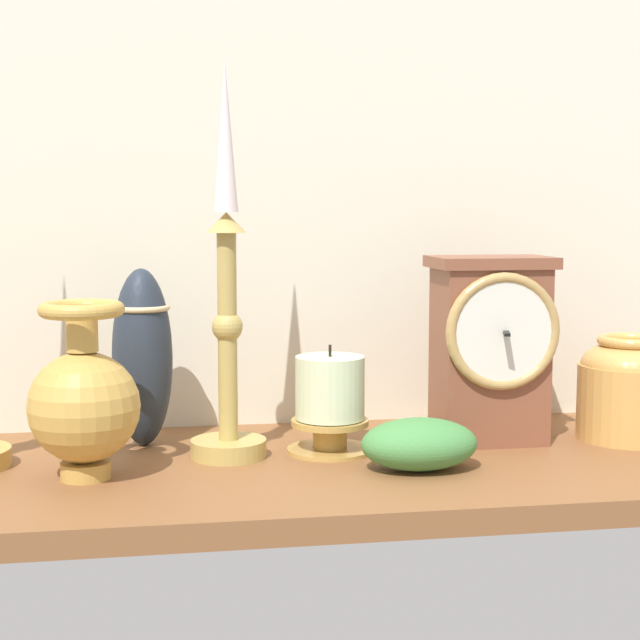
# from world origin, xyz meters

# --- Properties ---
(ground_plane) EXTENTS (1.00, 0.36, 0.02)m
(ground_plane) POSITION_xyz_m (0.00, 0.00, -0.01)
(ground_plane) COLOR brown
(back_wall) EXTENTS (1.20, 0.02, 0.65)m
(back_wall) POSITION_xyz_m (0.00, 0.18, 0.33)
(back_wall) COLOR silver
(back_wall) RESTS_ON ground_plane
(mantel_clock) EXTENTS (0.13, 0.11, 0.20)m
(mantel_clock) POSITION_xyz_m (0.16, 0.05, 0.10)
(mantel_clock) COLOR brown
(mantel_clock) RESTS_ON ground_plane
(candlestick_tall_center) EXTENTS (0.08, 0.08, 0.39)m
(candlestick_tall_center) POSITION_xyz_m (-0.12, 0.03, 0.15)
(candlestick_tall_center) COLOR tan
(candlestick_tall_center) RESTS_ON ground_plane
(brass_vase_bulbous) EXTENTS (0.10, 0.10, 0.16)m
(brass_vase_bulbous) POSITION_xyz_m (-0.25, -0.03, 0.07)
(brass_vase_bulbous) COLOR gold
(brass_vase_bulbous) RESTS_ON ground_plane
(brass_vase_jar) EXTENTS (0.11, 0.11, 0.11)m
(brass_vase_jar) POSITION_xyz_m (0.32, 0.03, 0.06)
(brass_vase_jar) COLOR tan
(brass_vase_jar) RESTS_ON ground_plane
(pillar_candle_front) EXTENTS (0.09, 0.09, 0.11)m
(pillar_candle_front) POSITION_xyz_m (-0.01, 0.03, 0.05)
(pillar_candle_front) COLOR #BB9247
(pillar_candle_front) RESTS_ON ground_plane
(tall_ceramic_vase) EXTENTS (0.06, 0.06, 0.19)m
(tall_ceramic_vase) POSITION_xyz_m (-0.20, 0.09, 0.09)
(tall_ceramic_vase) COLOR #242E3B
(tall_ceramic_vase) RESTS_ON ground_plane
(ivy_sprig) EXTENTS (0.11, 0.08, 0.05)m
(ivy_sprig) POSITION_xyz_m (0.06, -0.05, 0.02)
(ivy_sprig) COLOR #458643
(ivy_sprig) RESTS_ON ground_plane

